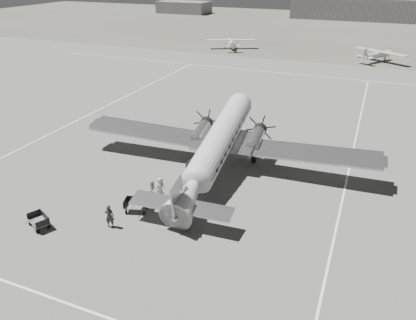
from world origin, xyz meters
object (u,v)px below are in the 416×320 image
at_px(light_plane_right, 378,56).
at_px(ground_crew, 109,216).
at_px(light_plane_left, 231,44).
at_px(ramp_agent, 153,190).
at_px(baggage_cart_near, 136,205).
at_px(passenger, 160,187).
at_px(hangar_main, 360,8).
at_px(dc3_airliner, 217,147).
at_px(baggage_cart_far, 39,221).
at_px(shed_secondary, 184,7).

relative_size(light_plane_right, ground_crew, 6.16).
xyz_separation_m(light_plane_left, ramp_agent, (14.74, -59.23, -0.29)).
bearing_deg(baggage_cart_near, light_plane_left, 86.99).
bearing_deg(passenger, light_plane_right, 9.76).
xyz_separation_m(hangar_main, ground_crew, (-7.31, -127.24, -2.44)).
bearing_deg(dc3_airliner, hangar_main, 85.10).
bearing_deg(ground_crew, baggage_cart_far, 2.26).
bearing_deg(passenger, light_plane_left, 37.73).
relative_size(shed_secondary, light_plane_left, 1.75).
distance_m(hangar_main, light_plane_right, 65.61).
bearing_deg(baggage_cart_far, baggage_cart_near, 64.88).
bearing_deg(baggage_cart_near, hangar_main, 70.64).
distance_m(light_plane_left, baggage_cart_far, 66.18).
height_order(light_plane_left, ground_crew, light_plane_left).
bearing_deg(light_plane_left, ramp_agent, -100.82).
xyz_separation_m(hangar_main, ramp_agent, (-6.42, -122.86, -2.53)).
height_order(ground_crew, ramp_agent, ground_crew).
distance_m(shed_secondary, ramp_agent, 129.47).
xyz_separation_m(baggage_cart_near, ramp_agent, (0.26, 2.05, 0.28)).
bearing_deg(light_plane_right, passenger, -70.37).
bearing_deg(ground_crew, light_plane_right, -124.44).
distance_m(hangar_main, light_plane_left, 67.09).
bearing_deg(shed_secondary, baggage_cart_near, -66.03).
relative_size(hangar_main, dc3_airliner, 1.58).
xyz_separation_m(hangar_main, passenger, (-6.07, -122.37, -2.50)).
bearing_deg(light_plane_right, baggage_cart_far, -73.76).
xyz_separation_m(light_plane_right, passenger, (-13.82, -57.26, -0.29)).
height_order(shed_secondary, ramp_agent, shed_secondary).
height_order(dc3_airliner, passenger, dc3_airliner).
bearing_deg(hangar_main, passenger, -92.84).
distance_m(ground_crew, passenger, 5.02).
distance_m(light_plane_left, passenger, 60.65).
bearing_deg(hangar_main, baggage_cart_far, -95.20).
distance_m(hangar_main, dc3_airliner, 117.29).
distance_m(baggage_cart_far, ground_crew, 4.85).
bearing_deg(baggage_cart_near, passenger, 60.12).
relative_size(hangar_main, passenger, 26.15).
bearing_deg(shed_secondary, baggage_cart_far, -68.76).
relative_size(dc3_airliner, ramp_agent, 17.17).
bearing_deg(ramp_agent, hangar_main, 27.73).
xyz_separation_m(light_plane_left, baggage_cart_near, (14.48, -61.28, -0.58)).
relative_size(light_plane_right, passenger, 6.57).
height_order(baggage_cart_far, ground_crew, ground_crew).
height_order(dc3_airliner, light_plane_right, dc3_airliner).
bearing_deg(baggage_cart_far, light_plane_right, 98.20).
height_order(dc3_airliner, ground_crew, dc3_airliner).
distance_m(dc3_airliner, baggage_cart_near, 8.59).
distance_m(dc3_airliner, light_plane_left, 56.49).
height_order(light_plane_right, passenger, light_plane_right).
height_order(light_plane_right, ramp_agent, light_plane_right).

